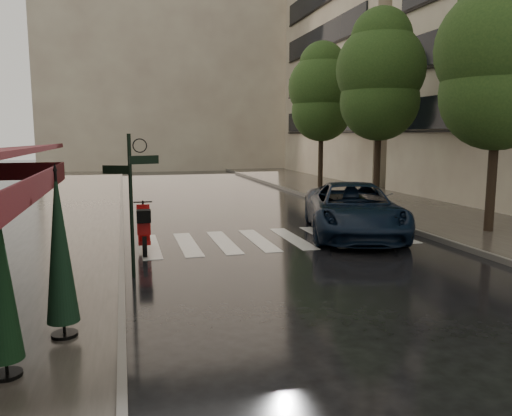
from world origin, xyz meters
name	(u,v)px	position (x,y,z in m)	size (l,w,h in m)	color
ground	(212,321)	(0.00, 0.00, 0.00)	(120.00, 120.00, 0.00)	black
sidewalk_near	(37,216)	(-4.50, 12.00, 0.06)	(6.00, 60.00, 0.12)	#38332D
sidewalk_far	(391,203)	(10.25, 12.00, 0.06)	(5.50, 60.00, 0.12)	#38332D
curb_near	(122,213)	(-1.45, 12.00, 0.07)	(0.12, 60.00, 0.16)	#595651
curb_far	(333,205)	(7.45, 12.00, 0.07)	(0.12, 60.00, 0.16)	#595651
crosswalk	(276,239)	(2.98, 6.00, 0.01)	(7.85, 3.20, 0.01)	silver
signpost	(131,194)	(-1.19, 3.00, 1.83)	(1.17, 0.29, 3.10)	black
haussmann_far	(373,49)	(16.50, 26.00, 9.25)	(8.00, 16.00, 18.50)	gray
backdrop_building	(169,56)	(3.00, 38.00, 10.00)	(22.00, 6.00, 20.00)	gray
tree_near	(500,59)	(9.60, 5.00, 5.32)	(3.80, 3.80, 7.99)	black
tree_mid	(380,76)	(9.50, 12.00, 5.59)	(3.80, 3.80, 8.34)	black
tree_far	(322,92)	(9.70, 19.00, 5.46)	(3.80, 3.80, 8.16)	black
scooter	(144,230)	(-0.86, 5.41, 0.58)	(0.51, 1.91, 1.26)	black
parked_car	(353,209)	(5.48, 6.02, 0.80)	(2.67, 5.78, 1.61)	black
parasol_back	(59,247)	(-2.27, -0.35, 1.47)	(0.47, 0.47, 2.51)	black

